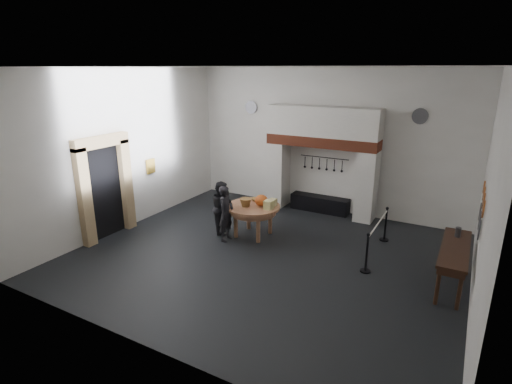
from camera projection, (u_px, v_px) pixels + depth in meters
The scene contains 39 objects.
floor at pixel (267, 256), 9.96m from camera, with size 9.00×8.00×0.02m, color black.
ceiling at pixel (269, 67), 8.62m from camera, with size 9.00×8.00×0.02m, color silver.
wall_back at pixel (326, 141), 12.62m from camera, with size 9.00×0.02×4.50m, color white.
wall_front at pixel (144, 224), 5.95m from camera, with size 9.00×0.02×4.50m, color white.
wall_left at pixel (128, 150), 11.37m from camera, with size 0.02×8.00×4.50m, color white.
wall_right at pixel (489, 197), 7.20m from camera, with size 0.02×8.00×4.50m, color white.
chimney_pier_left at pixel (279, 174), 13.37m from camera, with size 0.55×0.70×2.15m, color silver.
chimney_pier_right at pixel (367, 186), 12.00m from camera, with size 0.55×0.70×2.15m, color silver.
hearth_brick_band at pixel (322, 141), 12.31m from camera, with size 3.50×0.72×0.32m, color #9E442B.
chimney_hood at pixel (323, 121), 12.13m from camera, with size 3.50×0.70×0.90m, color silver.
iron_range at pixel (320, 204), 12.99m from camera, with size 1.90×0.45×0.50m, color black.
utensil_rail at pixel (324, 157), 12.71m from camera, with size 0.02×0.02×1.60m, color black.
door_recess at pixel (104, 192), 10.82m from camera, with size 0.04×1.10×2.50m, color black.
door_jamb_near at pixel (85, 198), 10.18m from camera, with size 0.22×0.30×2.60m, color tan.
door_jamb_far at pixel (126, 185), 11.35m from camera, with size 0.22×0.30×2.60m, color tan.
door_lintel at pixel (101, 141), 10.36m from camera, with size 0.22×1.70×0.30m, color tan.
wall_plaque at pixel (151, 166), 12.21m from camera, with size 0.05×0.34×0.44m, color gold.
work_table at pixel (253, 207), 10.93m from camera, with size 1.48×1.48×0.07m, color #B47855.
pumpkin at pixel (261, 200), 10.86m from camera, with size 0.36×0.36×0.31m, color #C85C1C.
cheese_block_big at pixel (269, 205), 10.61m from camera, with size 0.22×0.22×0.24m, color #E7DE8A.
cheese_block_small at pixel (273, 202), 10.87m from camera, with size 0.18×0.18×0.20m, color #D1C27D.
wicker_basket at pixel (246, 202), 10.83m from camera, with size 0.32×0.32×0.22m, color olive.
bread_loaf at pixel (256, 199), 11.23m from camera, with size 0.31×0.18×0.13m, color #AA7D3C.
visitor_near at pixel (226, 214), 10.65m from camera, with size 0.55×0.36×1.52m, color black.
visitor_far at pixel (222, 207), 11.17m from camera, with size 0.73×0.57×1.49m, color black.
side_table at pixel (455, 248), 8.35m from camera, with size 0.55×2.20×0.06m, color #381F14.
pewter_jug at pixel (458, 232), 8.81m from camera, with size 0.12×0.12×0.22m, color #46464B.
copper_pan_a at pixel (483, 209), 7.48m from camera, with size 0.34×0.34×0.03m, color #C6662D.
copper_pan_b at pixel (484, 201), 7.93m from camera, with size 0.32×0.32×0.03m, color #C6662D.
copper_pan_c at pixel (484, 194), 8.39m from camera, with size 0.30×0.30×0.03m, color #C6662D.
copper_pan_d at pixel (484, 187), 8.85m from camera, with size 0.28×0.28×0.03m, color #C6662D.
pewter_plate_left at pixel (479, 230), 7.79m from camera, with size 0.40×0.40×0.03m, color #4C4C51.
pewter_plate_mid at pixel (480, 220), 8.29m from camera, with size 0.40×0.40×0.03m, color #4C4C51.
pewter_plate_right at pixel (480, 212), 8.79m from camera, with size 0.40×0.40×0.03m, color #4C4C51.
pewter_plate_back_left at pixel (251, 107), 13.56m from camera, with size 0.44×0.44×0.03m, color #4C4C51.
pewter_plate_back_right at pixel (420, 116), 11.06m from camera, with size 0.44×0.44×0.03m, color #4C4C51.
barrier_post_near at pixel (367, 254), 9.04m from camera, with size 0.05×0.05×0.90m, color black.
barrier_post_far at pixel (386, 225), 10.71m from camera, with size 0.05×0.05×0.90m, color black.
barrier_rope at pixel (378, 223), 9.76m from camera, with size 0.04×0.04×2.00m, color silver.
Camera 1 is at (4.15, -8.03, 4.48)m, focal length 28.00 mm.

